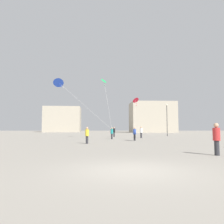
{
  "coord_description": "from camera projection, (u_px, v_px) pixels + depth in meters",
  "views": [
    {
      "loc": [
        -0.97,
        -7.52,
        1.42
      ],
      "look_at": [
        0.0,
        21.38,
        3.65
      ],
      "focal_mm": 34.83,
      "sensor_mm": 36.0,
      "label": 1
    }
  ],
  "objects": [
    {
      "name": "ground_plane",
      "position": [
        133.0,
        170.0,
        7.42
      ],
      "size": [
        300.0,
        300.0,
        0.0
      ],
      "primitive_type": "plane",
      "color": "#9E9689"
    },
    {
      "name": "person_in_teal",
      "position": [
        112.0,
        133.0,
        29.69
      ],
      "size": [
        0.35,
        0.35,
        1.6
      ],
      "rotation": [
        0.0,
        0.0,
        2.72
      ],
      "color": "#2D2D33",
      "rests_on": "ground_plane"
    },
    {
      "name": "person_in_blue",
      "position": [
        135.0,
        133.0,
        26.05
      ],
      "size": [
        0.35,
        0.35,
        1.62
      ],
      "rotation": [
        0.0,
        0.0,
        2.73
      ],
      "color": "#2D2D33",
      "rests_on": "ground_plane"
    },
    {
      "name": "person_in_white",
      "position": [
        141.0,
        132.0,
        33.11
      ],
      "size": [
        0.38,
        0.38,
        1.77
      ],
      "rotation": [
        0.0,
        0.0,
        1.34
      ],
      "color": "#2D2D33",
      "rests_on": "ground_plane"
    },
    {
      "name": "person_in_black",
      "position": [
        114.0,
        131.0,
        37.89
      ],
      "size": [
        0.38,
        0.38,
        1.72
      ],
      "rotation": [
        0.0,
        0.0,
        2.22
      ],
      "color": "#2D2D33",
      "rests_on": "ground_plane"
    },
    {
      "name": "person_in_red",
      "position": [
        217.0,
        138.0,
        11.62
      ],
      "size": [
        0.38,
        0.38,
        1.73
      ],
      "rotation": [
        0.0,
        0.0,
        3.8
      ],
      "color": "#2D2D33",
      "rests_on": "ground_plane"
    },
    {
      "name": "person_in_yellow",
      "position": [
        87.0,
        134.0,
        20.66
      ],
      "size": [
        0.35,
        0.35,
        1.59
      ],
      "rotation": [
        0.0,
        0.0,
        0.48
      ],
      "color": "#2D2D33",
      "rests_on": "ground_plane"
    },
    {
      "name": "kite_cobalt_diamond",
      "position": [
        59.0,
        83.0,
        29.02
      ],
      "size": [
        7.97,
        1.6,
        6.87
      ],
      "color": "blue"
    },
    {
      "name": "kite_crimson_diamond",
      "position": [
        136.0,
        100.0,
        28.27
      ],
      "size": [
        1.08,
        2.41,
        4.2
      ],
      "color": "red"
    },
    {
      "name": "kite_emerald_diamond",
      "position": [
        104.0,
        81.0,
        31.59
      ],
      "size": [
        1.67,
        1.97,
        7.49
      ],
      "color": "green"
    },
    {
      "name": "building_left_hall",
      "position": [
        63.0,
        120.0,
        93.53
      ],
      "size": [
        15.62,
        12.44,
        10.66
      ],
      "color": "#B2A893",
      "rests_on": "ground_plane"
    },
    {
      "name": "building_centre_hall",
      "position": [
        152.0,
        117.0,
        82.57
      ],
      "size": [
        16.35,
        12.14,
        11.34
      ],
      "color": "#B2A893",
      "rests_on": "ground_plane"
    },
    {
      "name": "lamppost_east",
      "position": [
        167.0,
        115.0,
        41.55
      ],
      "size": [
        0.36,
        0.36,
        6.15
      ],
      "color": "#2D2D30",
      "rests_on": "ground_plane"
    }
  ]
}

